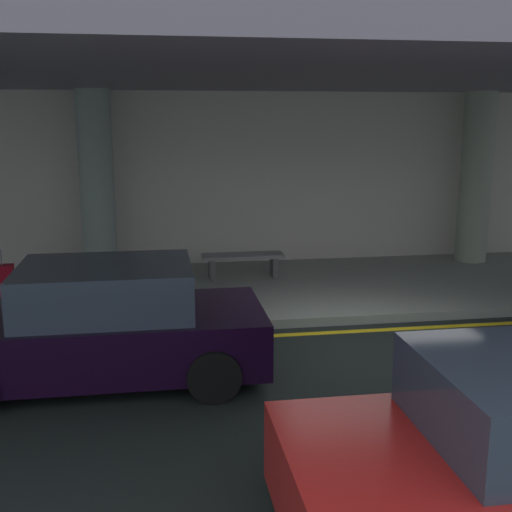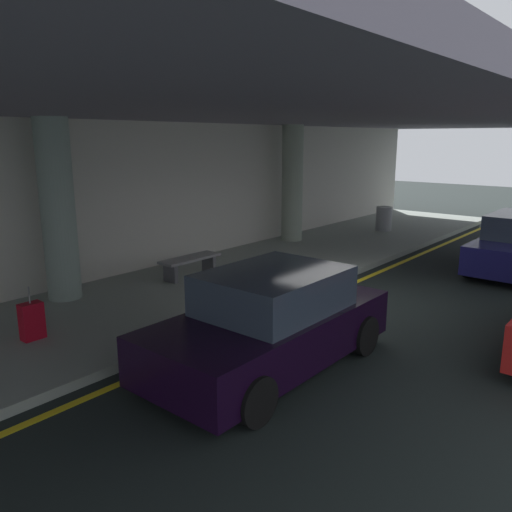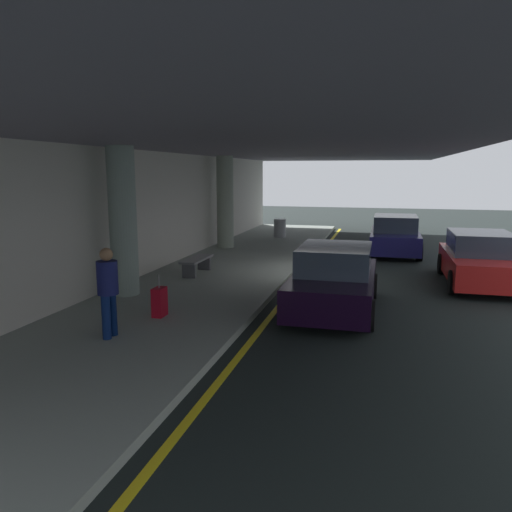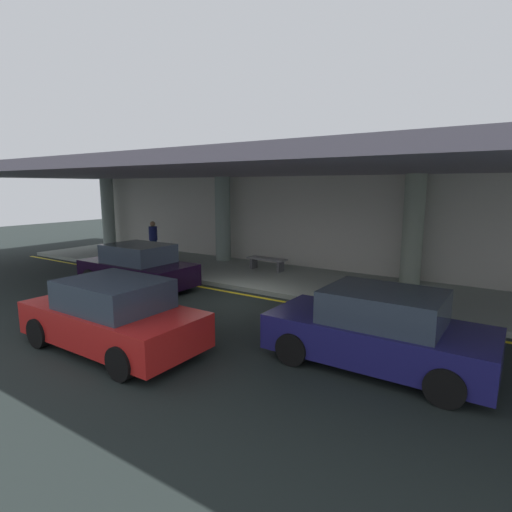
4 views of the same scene
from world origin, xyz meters
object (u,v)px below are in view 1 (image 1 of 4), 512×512
at_px(support_column_left_mid, 97,184).
at_px(support_column_center, 476,178).
at_px(suitcase_upright_primary, 3,282).
at_px(bench_metal, 243,261).
at_px(car_black, 102,326).

distance_m(support_column_left_mid, support_column_center, 8.00).
height_order(support_column_left_mid, suitcase_upright_primary, support_column_left_mid).
bearing_deg(suitcase_upright_primary, bench_metal, 25.18).
bearing_deg(bench_metal, car_black, -118.81).
height_order(support_column_center, suitcase_upright_primary, support_column_center).
bearing_deg(car_black, support_column_center, -147.84).
bearing_deg(bench_metal, support_column_center, 8.75).
distance_m(support_column_left_mid, suitcase_upright_primary, 2.71).
relative_size(support_column_center, car_black, 0.89).
distance_m(support_column_center, bench_metal, 5.47).
height_order(support_column_left_mid, bench_metal, support_column_left_mid).
distance_m(suitcase_upright_primary, bench_metal, 4.41).
height_order(support_column_left_mid, car_black, support_column_left_mid).
xyz_separation_m(support_column_left_mid, bench_metal, (2.80, -0.80, -1.47)).
xyz_separation_m(support_column_left_mid, car_black, (0.42, -5.13, -1.26)).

